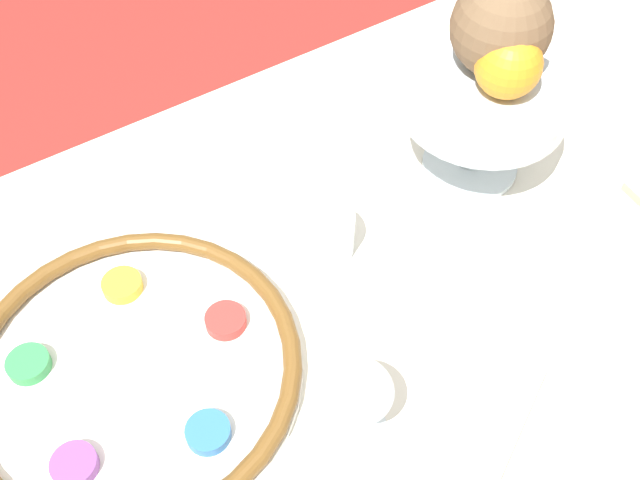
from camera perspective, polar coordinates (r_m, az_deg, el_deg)
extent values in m
cube|color=silver|center=(1.18, 3.67, -13.15)|extent=(1.59, 0.80, 0.72)
cylinder|color=white|center=(0.82, -13.93, -9.94)|extent=(0.35, 0.35, 0.01)
torus|color=brown|center=(0.81, -14.14, -9.43)|extent=(0.35, 0.35, 0.02)
cylinder|color=red|center=(0.82, -7.20, -6.10)|extent=(0.04, 0.04, 0.01)
cylinder|color=gold|center=(0.87, -14.84, -3.35)|extent=(0.04, 0.04, 0.01)
cylinder|color=#33934C|center=(0.85, -21.32, -8.80)|extent=(0.04, 0.04, 0.01)
cylinder|color=#844299|center=(0.78, -18.20, -15.98)|extent=(0.04, 0.04, 0.01)
cylinder|color=#2D6BB7|center=(0.76, -8.52, -14.29)|extent=(0.04, 0.04, 0.01)
cylinder|color=silver|center=(0.78, 2.46, -14.02)|extent=(0.07, 0.07, 0.00)
cylinder|color=silver|center=(0.74, 2.57, -12.72)|extent=(0.01, 0.01, 0.08)
cone|color=silver|center=(0.68, 2.77, -10.28)|extent=(0.07, 0.07, 0.06)
cylinder|color=silver|center=(1.00, 11.31, 5.63)|extent=(0.12, 0.12, 0.01)
cylinder|color=silver|center=(0.96, 11.77, 7.67)|extent=(0.03, 0.03, 0.09)
cylinder|color=silver|center=(0.92, 12.38, 10.37)|extent=(0.20, 0.20, 0.03)
sphere|color=orange|center=(0.89, 14.16, 12.78)|extent=(0.08, 0.08, 0.08)
sphere|color=brown|center=(0.91, 13.63, 15.53)|extent=(0.12, 0.12, 0.12)
cylinder|color=white|center=(0.77, 16.30, -15.13)|extent=(0.17, 0.11, 0.04)
cylinder|color=silver|center=(0.87, 0.09, 0.53)|extent=(0.08, 0.08, 0.06)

